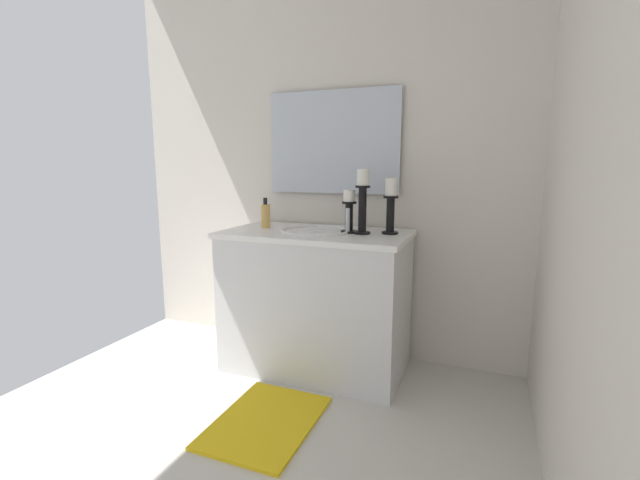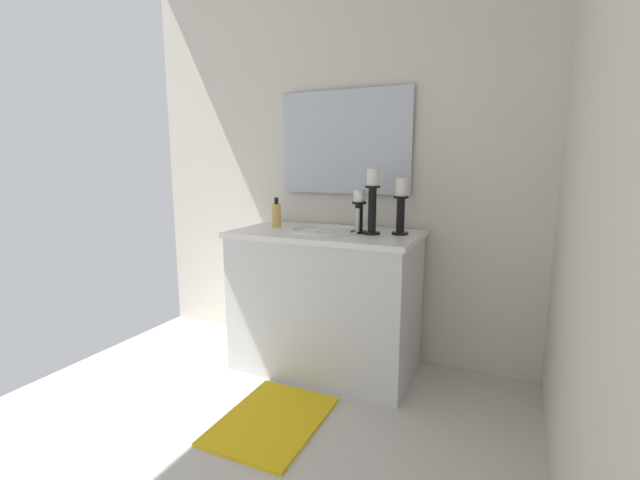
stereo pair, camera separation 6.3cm
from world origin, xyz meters
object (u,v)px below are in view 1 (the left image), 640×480
(candle_holder_short, at_px, (363,200))
(candle_holder_mid, at_px, (349,211))
(mirror, at_px, (333,142))
(candle_holder_tall, at_px, (391,204))
(sink_basin, at_px, (316,238))
(soap_bottle, at_px, (266,215))
(vanity_cabinet, at_px, (316,300))
(bath_mat, at_px, (266,422))

(candle_holder_short, distance_m, candle_holder_mid, 0.10)
(candle_holder_mid, bearing_deg, candle_holder_short, 80.84)
(mirror, bearing_deg, candle_holder_tall, 62.98)
(candle_holder_tall, bearing_deg, sink_basin, -80.32)
(candle_holder_tall, bearing_deg, mirror, -117.02)
(soap_bottle, bearing_deg, vanity_cabinet, 84.81)
(vanity_cabinet, distance_m, bath_mat, 0.74)
(sink_basin, xyz_separation_m, candle_holder_mid, (-0.02, 0.19, 0.16))
(sink_basin, distance_m, candle_holder_tall, 0.46)
(vanity_cabinet, xyz_separation_m, soap_bottle, (-0.03, -0.34, 0.48))
(candle_holder_mid, height_order, soap_bottle, candle_holder_mid)
(vanity_cabinet, bearing_deg, sink_basin, 90.00)
(vanity_cabinet, xyz_separation_m, candle_holder_tall, (-0.07, 0.41, 0.57))
(candle_holder_mid, relative_size, soap_bottle, 1.32)
(sink_basin, relative_size, bath_mat, 0.67)
(candle_holder_mid, xyz_separation_m, soap_bottle, (-0.01, -0.53, -0.05))
(candle_holder_mid, bearing_deg, sink_basin, -82.51)
(vanity_cabinet, bearing_deg, candle_holder_tall, 99.65)
(sink_basin, bearing_deg, bath_mat, -0.09)
(mirror, height_order, bath_mat, mirror)
(mirror, bearing_deg, soap_bottle, -53.68)
(candle_holder_short, xyz_separation_m, candle_holder_mid, (-0.01, -0.08, -0.06))
(candle_holder_mid, bearing_deg, candle_holder_tall, 101.52)
(candle_holder_short, distance_m, bath_mat, 1.22)
(candle_holder_short, relative_size, candle_holder_mid, 1.48)
(vanity_cabinet, height_order, candle_holder_mid, candle_holder_mid)
(mirror, xyz_separation_m, bath_mat, (0.91, 0.00, -1.32))
(vanity_cabinet, distance_m, candle_holder_mid, 0.57)
(mirror, height_order, candle_holder_tall, mirror)
(candle_holder_tall, distance_m, soap_bottle, 0.76)
(mirror, xyz_separation_m, candle_holder_mid, (0.26, 0.19, -0.38))
(sink_basin, relative_size, soap_bottle, 2.23)
(sink_basin, bearing_deg, vanity_cabinet, -90.00)
(candle_holder_short, bearing_deg, bath_mat, -22.95)
(sink_basin, relative_size, candle_holder_mid, 1.69)
(mirror, relative_size, soap_bottle, 4.61)
(candle_holder_mid, distance_m, bath_mat, 1.16)
(candle_holder_tall, height_order, soap_bottle, candle_holder_tall)
(soap_bottle, bearing_deg, sink_basin, 84.82)
(candle_holder_tall, bearing_deg, candle_holder_short, -67.76)
(vanity_cabinet, bearing_deg, mirror, 179.99)
(soap_bottle, height_order, bath_mat, soap_bottle)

